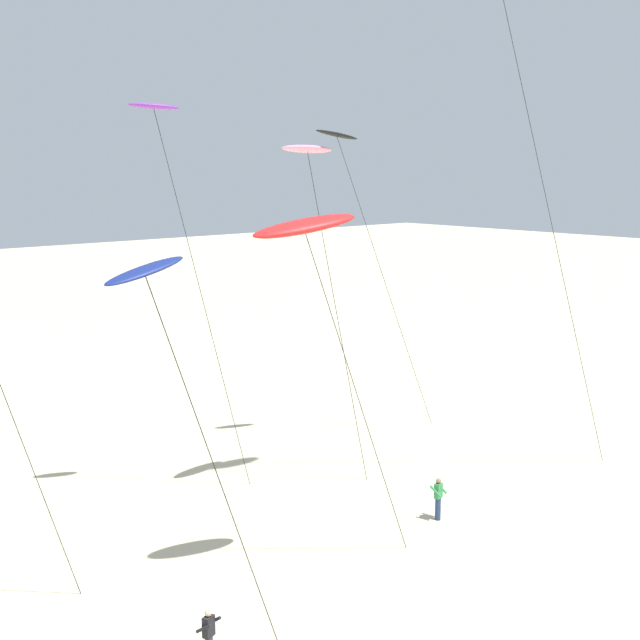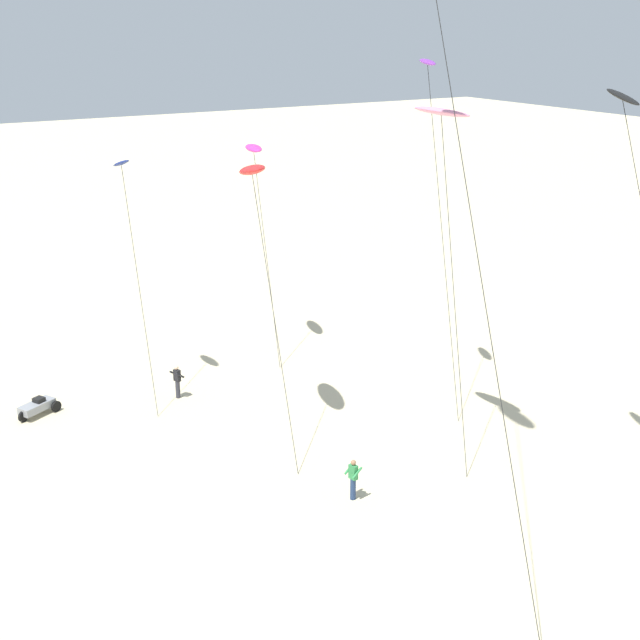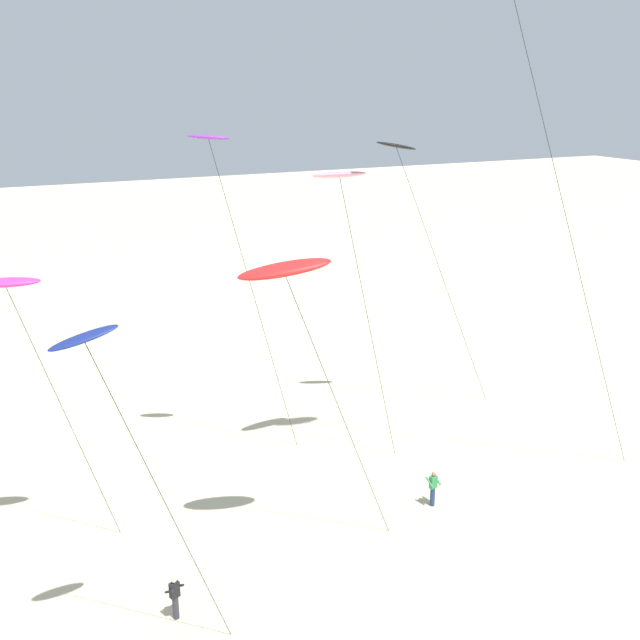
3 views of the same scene
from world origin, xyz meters
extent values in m
ellipsoid|color=red|center=(-3.32, 11.74, 11.60)|extent=(3.49, 2.05, 1.08)
cylinder|color=#262626|center=(-1.15, 11.53, 5.73)|extent=(4.37, 0.46, 11.46)
ellipsoid|color=navy|center=(-10.59, 8.71, 11.11)|extent=(1.99, 0.61, 0.73)
cylinder|color=#262626|center=(-8.73, 8.52, 5.52)|extent=(3.74, 0.40, 11.05)
cylinder|color=#262626|center=(9.61, 12.04, 12.49)|extent=(9.99, 1.02, 24.99)
ellipsoid|color=pink|center=(1.61, 17.31, 14.02)|extent=(2.89, 1.18, 0.46)
cylinder|color=#262626|center=(3.15, 17.16, 6.95)|extent=(3.11, 0.33, 13.91)
cylinder|color=#262626|center=(-10.68, 16.10, 5.46)|extent=(3.11, 0.33, 10.92)
ellipsoid|color=purple|center=(-3.26, 20.33, 15.54)|extent=(1.96, 1.24, 0.36)
cylinder|color=#262626|center=(-1.34, 20.14, 7.73)|extent=(3.88, 0.41, 15.47)
ellipsoid|color=black|center=(6.72, 21.18, 14.77)|extent=(2.13, 1.13, 0.61)
cylinder|color=#262626|center=(9.87, 20.87, 7.35)|extent=(6.32, 0.65, 14.71)
cylinder|color=navy|center=(3.74, 12.18, 0.44)|extent=(0.22, 0.22, 0.88)
cube|color=#338C4C|center=(3.74, 12.18, 1.17)|extent=(0.37, 0.26, 0.58)
sphere|color=#9E7051|center=(3.74, 12.18, 1.57)|extent=(0.20, 0.20, 0.20)
cylinder|color=#338C4C|center=(3.96, 12.22, 1.22)|extent=(0.18, 0.51, 0.39)
cylinder|color=#338C4C|center=(3.53, 12.14, 1.22)|extent=(0.18, 0.51, 0.39)
cube|color=black|center=(-8.34, 9.92, 1.17)|extent=(0.39, 0.30, 0.58)
sphere|color=beige|center=(-8.34, 9.92, 1.57)|extent=(0.20, 0.20, 0.20)
cylinder|color=black|center=(-8.55, 9.85, 1.22)|extent=(0.25, 0.50, 0.39)
cylinder|color=black|center=(-8.13, 10.00, 1.22)|extent=(0.25, 0.50, 0.39)
camera|label=1|loc=(-20.13, -7.85, 13.40)|focal=47.89mm
camera|label=2|loc=(27.56, -3.46, 17.37)|focal=47.96mm
camera|label=3|loc=(-12.82, -11.44, 17.87)|focal=41.36mm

